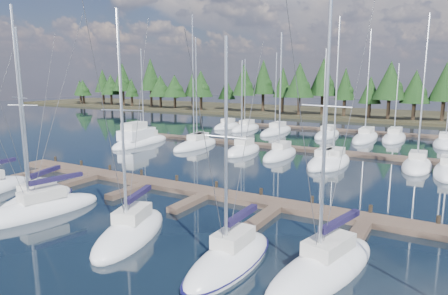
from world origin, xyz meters
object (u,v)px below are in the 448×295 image
Objects in this scene: main_dock at (206,195)px; front_sailboat_3 at (130,232)px; front_sailboat_4 at (230,260)px; front_sailboat_2 at (37,211)px; front_sailboat_1 at (35,202)px; front_sailboat_5 at (324,268)px; motor_yacht_left at (137,141)px.

main_dock is 8.78m from front_sailboat_3.
front_sailboat_3 is at bearing 178.97° from front_sailboat_4.
main_dock is 11.99m from front_sailboat_2.
front_sailboat_1 is at bearing 176.82° from front_sailboat_4.
front_sailboat_3 is (10.05, -0.81, 0.01)m from front_sailboat_1.
main_dock is 3.00× the size of front_sailboat_5.
front_sailboat_1 is 0.91× the size of front_sailboat_5.
motor_yacht_left is (-11.60, 23.57, 0.26)m from front_sailboat_1.
front_sailboat_3 is (8.19, 0.33, -0.00)m from front_sailboat_2.
front_sailboat_5 is at bearing -32.72° from main_dock.
front_sailboat_1 is at bearing 148.25° from front_sailboat_2.
main_dock is 3.22× the size of front_sailboat_3.
front_sailboat_4 is at bearing -160.86° from front_sailboat_5.
front_sailboat_4 is (16.83, -0.94, -0.00)m from front_sailboat_1.
main_dock is at bearing 39.48° from front_sailboat_1.
front_sailboat_3 is at bearing -172.92° from front_sailboat_5.
front_sailboat_2 is (-7.80, -9.10, 0.09)m from main_dock.
front_sailboat_3 reaches higher than front_sailboat_1.
main_dock is 3.69× the size of front_sailboat_4.
front_sailboat_5 reaches higher than motor_yacht_left.
front_sailboat_2 is (1.85, -1.15, 0.01)m from front_sailboat_1.
main_dock is 26.38m from motor_yacht_left.
front_sailboat_2 reaches higher than front_sailboat_3.
front_sailboat_2 is at bearing -31.75° from front_sailboat_1.
main_dock is 4.19× the size of motor_yacht_left.
front_sailboat_5 is at bearing 7.08° from front_sailboat_3.
motor_yacht_left is (-32.76, 23.00, 0.25)m from front_sailboat_5.
front_sailboat_5 reaches higher than front_sailboat_4.
front_sailboat_2 is 19.38m from front_sailboat_5.
front_sailboat_5 is 40.03m from motor_yacht_left.
front_sailboat_2 reaches higher than front_sailboat_1.
front_sailboat_5 is at bearing 1.53° from front_sailboat_1.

